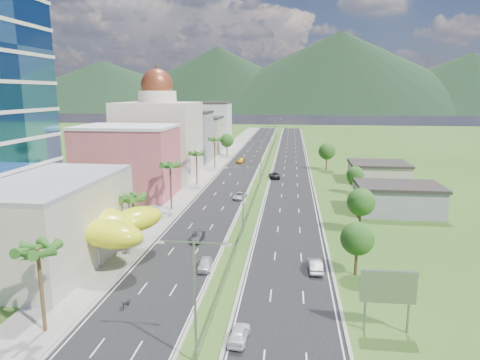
% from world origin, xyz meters
% --- Properties ---
extents(ground, '(500.00, 500.00, 0.00)m').
position_xyz_m(ground, '(0.00, 0.00, 0.00)').
color(ground, '#2D5119').
rests_on(ground, ground).
extents(road_left, '(11.00, 260.00, 0.04)m').
position_xyz_m(road_left, '(-7.50, 90.00, 0.02)').
color(road_left, black).
rests_on(road_left, ground).
extents(road_right, '(11.00, 260.00, 0.04)m').
position_xyz_m(road_right, '(7.50, 90.00, 0.02)').
color(road_right, black).
rests_on(road_right, ground).
extents(sidewalk_left, '(7.00, 260.00, 0.12)m').
position_xyz_m(sidewalk_left, '(-17.00, 90.00, 0.06)').
color(sidewalk_left, gray).
rests_on(sidewalk_left, ground).
extents(median_guardrail, '(0.10, 216.06, 0.76)m').
position_xyz_m(median_guardrail, '(0.00, 71.99, 0.62)').
color(median_guardrail, gray).
rests_on(median_guardrail, ground).
extents(streetlight_median_a, '(6.04, 0.25, 11.00)m').
position_xyz_m(streetlight_median_a, '(0.00, -25.00, 6.75)').
color(streetlight_median_a, gray).
rests_on(streetlight_median_a, ground).
extents(streetlight_median_b, '(6.04, 0.25, 11.00)m').
position_xyz_m(streetlight_median_b, '(0.00, 10.00, 6.75)').
color(streetlight_median_b, gray).
rests_on(streetlight_median_b, ground).
extents(streetlight_median_c, '(6.04, 0.25, 11.00)m').
position_xyz_m(streetlight_median_c, '(0.00, 50.00, 6.75)').
color(streetlight_median_c, gray).
rests_on(streetlight_median_c, ground).
extents(streetlight_median_d, '(6.04, 0.25, 11.00)m').
position_xyz_m(streetlight_median_d, '(0.00, 95.00, 6.75)').
color(streetlight_median_d, gray).
rests_on(streetlight_median_d, ground).
extents(streetlight_median_e, '(6.04, 0.25, 11.00)m').
position_xyz_m(streetlight_median_e, '(0.00, 140.00, 6.75)').
color(streetlight_median_e, gray).
rests_on(streetlight_median_e, ground).
extents(lime_canopy, '(18.00, 15.00, 7.40)m').
position_xyz_m(lime_canopy, '(-20.00, -4.00, 4.99)').
color(lime_canopy, yellow).
rests_on(lime_canopy, ground).
extents(pink_shophouse, '(20.00, 15.00, 15.00)m').
position_xyz_m(pink_shophouse, '(-28.00, 32.00, 7.50)').
color(pink_shophouse, '#BE4E5D').
rests_on(pink_shophouse, ground).
extents(domed_building, '(20.00, 20.00, 28.70)m').
position_xyz_m(domed_building, '(-28.00, 55.00, 11.35)').
color(domed_building, beige).
rests_on(domed_building, ground).
extents(midrise_grey, '(16.00, 15.00, 16.00)m').
position_xyz_m(midrise_grey, '(-27.00, 80.00, 8.00)').
color(midrise_grey, gray).
rests_on(midrise_grey, ground).
extents(midrise_beige, '(16.00, 15.00, 13.00)m').
position_xyz_m(midrise_beige, '(-27.00, 102.00, 6.50)').
color(midrise_beige, '#9E9882').
rests_on(midrise_beige, ground).
extents(midrise_white, '(16.00, 15.00, 18.00)m').
position_xyz_m(midrise_white, '(-27.00, 125.00, 9.00)').
color(midrise_white, silver).
rests_on(midrise_white, ground).
extents(billboard, '(5.20, 0.35, 6.20)m').
position_xyz_m(billboard, '(17.00, -18.00, 4.42)').
color(billboard, gray).
rests_on(billboard, ground).
extents(shed_near, '(15.00, 10.00, 5.00)m').
position_xyz_m(shed_near, '(28.00, 25.00, 2.50)').
color(shed_near, gray).
rests_on(shed_near, ground).
extents(shed_far, '(14.00, 12.00, 4.40)m').
position_xyz_m(shed_far, '(30.00, 55.00, 2.20)').
color(shed_far, '#9E9882').
rests_on(shed_far, ground).
extents(palm_tree_a, '(3.60, 3.60, 9.10)m').
position_xyz_m(palm_tree_a, '(-15.50, -22.00, 8.02)').
color(palm_tree_a, '#47301C').
rests_on(palm_tree_a, ground).
extents(palm_tree_b, '(3.60, 3.60, 8.10)m').
position_xyz_m(palm_tree_b, '(-15.50, 2.00, 7.06)').
color(palm_tree_b, '#47301C').
rests_on(palm_tree_b, ground).
extents(palm_tree_c, '(3.60, 3.60, 9.60)m').
position_xyz_m(palm_tree_c, '(-15.50, 22.00, 8.50)').
color(palm_tree_c, '#47301C').
rests_on(palm_tree_c, ground).
extents(palm_tree_d, '(3.60, 3.60, 8.60)m').
position_xyz_m(palm_tree_d, '(-15.50, 45.00, 7.54)').
color(palm_tree_d, '#47301C').
rests_on(palm_tree_d, ground).
extents(palm_tree_e, '(3.60, 3.60, 9.40)m').
position_xyz_m(palm_tree_e, '(-15.50, 70.00, 8.31)').
color(palm_tree_e, '#47301C').
rests_on(palm_tree_e, ground).
extents(leafy_tree_lfar, '(4.90, 4.90, 8.05)m').
position_xyz_m(leafy_tree_lfar, '(-15.50, 95.00, 5.58)').
color(leafy_tree_lfar, '#47301C').
rests_on(leafy_tree_lfar, ground).
extents(leafy_tree_ra, '(4.20, 4.20, 6.90)m').
position_xyz_m(leafy_tree_ra, '(16.00, -5.00, 4.78)').
color(leafy_tree_ra, '#47301C').
rests_on(leafy_tree_ra, ground).
extents(leafy_tree_rb, '(4.55, 4.55, 7.47)m').
position_xyz_m(leafy_tree_rb, '(19.00, 12.00, 5.18)').
color(leafy_tree_rb, '#47301C').
rests_on(leafy_tree_rb, ground).
extents(leafy_tree_rc, '(3.85, 3.85, 6.33)m').
position_xyz_m(leafy_tree_rc, '(22.00, 40.00, 4.37)').
color(leafy_tree_rc, '#47301C').
rests_on(leafy_tree_rc, ground).
extents(leafy_tree_rd, '(4.90, 4.90, 8.05)m').
position_xyz_m(leafy_tree_rd, '(18.00, 70.00, 5.58)').
color(leafy_tree_rd, '#47301C').
rests_on(leafy_tree_rd, ground).
extents(mountain_ridge, '(860.00, 140.00, 90.00)m').
position_xyz_m(mountain_ridge, '(60.00, 450.00, 0.00)').
color(mountain_ridge, black).
rests_on(mountain_ridge, ground).
extents(car_white_near_left, '(1.97, 4.21, 1.40)m').
position_xyz_m(car_white_near_left, '(-3.20, -5.66, 0.74)').
color(car_white_near_left, silver).
rests_on(car_white_near_left, road_left).
extents(car_dark_left, '(1.58, 4.23, 1.38)m').
position_xyz_m(car_dark_left, '(-6.46, 4.80, 0.73)').
color(car_dark_left, black).
rests_on(car_dark_left, road_left).
extents(car_silver_mid_left, '(2.86, 5.16, 1.36)m').
position_xyz_m(car_silver_mid_left, '(-3.20, 32.13, 0.72)').
color(car_silver_mid_left, '#B5B7BD').
rests_on(car_silver_mid_left, road_left).
extents(car_yellow_far_left, '(2.70, 5.45, 1.52)m').
position_xyz_m(car_yellow_far_left, '(-8.73, 79.87, 0.80)').
color(car_yellow_far_left, '#C69117').
rests_on(car_yellow_far_left, road_left).
extents(car_white_near_right, '(1.92, 4.19, 1.39)m').
position_xyz_m(car_white_near_right, '(3.20, -21.34, 0.74)').
color(car_white_near_right, white).
rests_on(car_white_near_right, road_right).
extents(car_silver_right, '(1.87, 4.79, 1.55)m').
position_xyz_m(car_silver_right, '(11.00, -4.49, 0.82)').
color(car_silver_right, '#B3B6BC').
rests_on(car_silver_right, road_right).
extents(car_dark_far_right, '(3.43, 6.05, 1.59)m').
position_xyz_m(car_dark_far_right, '(3.20, 55.85, 0.84)').
color(car_dark_far_right, black).
rests_on(car_dark_far_right, road_right).
extents(motorcycle, '(0.83, 1.96, 1.22)m').
position_xyz_m(motorcycle, '(-9.56, -16.70, 0.65)').
color(motorcycle, black).
rests_on(motorcycle, road_left).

